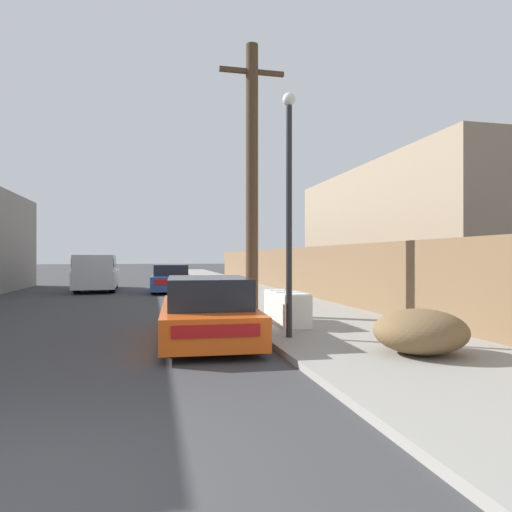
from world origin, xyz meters
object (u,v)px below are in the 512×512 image
Objects in this scene: utility_pole at (252,177)px; brush_pile at (420,331)px; street_lamp at (289,196)px; discarded_fridge at (287,308)px; car_parked_mid at (171,279)px; parked_sports_car_red at (207,311)px; pickup_truck at (97,273)px.

utility_pole is 6.64m from brush_pile.
street_lamp is 3.15× the size of brush_pile.
utility_pole reaches higher than discarded_fridge.
street_lamp is (1.74, -14.07, 2.29)m from car_parked_mid.
discarded_fridge is 0.38× the size of car_parked_mid.
parked_sports_car_red is at bearing -87.39° from car_parked_mid.
parked_sports_car_red is 4.58m from utility_pole.
car_parked_mid is 11.21m from utility_pole.
car_parked_mid is (-0.20, 13.32, 0.04)m from parked_sports_car_red.
utility_pole reaches higher than pickup_truck.
car_parked_mid is 3.73m from pickup_truck.
parked_sports_car_red is at bearing 102.99° from pickup_truck.
car_parked_mid is (-2.22, 12.30, 0.13)m from discarded_fridge.
parked_sports_car_red is 0.99× the size of street_lamp.
pickup_truck is (-3.77, 14.37, 0.31)m from parked_sports_car_red.
pickup_truck reaches higher than parked_sports_car_red.
utility_pole is at bearing 89.74° from street_lamp.
utility_pole is (5.33, -11.62, 3.01)m from pickup_truck.
pickup_truck is at bearing 109.37° from street_lamp.
parked_sports_car_red is 0.86× the size of pickup_truck.
discarded_fridge is at bearing -78.01° from car_parked_mid.
utility_pole is (-0.46, 1.73, 3.40)m from discarded_fridge.
parked_sports_car_red is at bearing -153.87° from discarded_fridge.
discarded_fridge is 0.38× the size of parked_sports_car_red.
discarded_fridge is at bearing 74.80° from street_lamp.
brush_pile is at bearing -37.32° from parked_sports_car_red.
discarded_fridge is at bearing -75.02° from utility_pole.
car_parked_mid is 14.36m from street_lamp.
utility_pole reaches higher than brush_pile.
street_lamp is at bearing 130.23° from brush_pile.
parked_sports_car_red is 0.65× the size of utility_pole.
discarded_fridge is 0.33× the size of pickup_truck.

